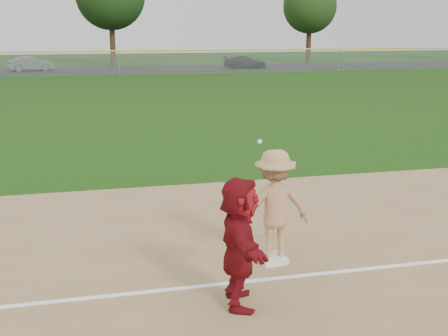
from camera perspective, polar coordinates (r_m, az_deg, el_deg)
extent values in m
plane|color=#193F0C|center=(9.79, 2.04, -9.51)|extent=(160.00, 160.00, 0.00)
cube|color=white|center=(9.08, 3.40, -11.32)|extent=(60.00, 0.10, 0.01)
cube|color=black|center=(54.84, -10.89, 9.78)|extent=(120.00, 10.00, 0.01)
cube|color=white|center=(9.76, 4.89, -9.19)|extent=(0.49, 0.49, 0.10)
imported|color=maroon|center=(7.99, 1.59, -7.55)|extent=(0.81, 1.83, 1.91)
imported|color=#56595E|center=(55.05, -19.01, 9.98)|extent=(4.15, 2.26, 1.30)
imported|color=black|center=(55.69, 2.14, 10.72)|extent=(4.37, 2.23, 1.22)
imported|color=#9F9FA1|center=(9.52, 5.14, -3.88)|extent=(1.26, 0.73, 1.94)
sphere|color=white|center=(9.22, 3.66, 2.69)|extent=(0.08, 0.08, 0.08)
plane|color=#999EA0|center=(48.79, -10.61, 10.46)|extent=(110.00, 0.00, 110.00)
cylinder|color=yellow|center=(48.74, -10.66, 11.63)|extent=(110.00, 0.12, 0.12)
cylinder|color=gray|center=(48.79, -10.61, 10.46)|extent=(0.08, 0.08, 2.00)
cylinder|color=gray|center=(53.63, 11.64, 10.72)|extent=(0.08, 0.08, 2.00)
cylinder|color=#332212|center=(60.22, -11.23, 12.09)|extent=(0.56, 0.56, 4.10)
cylinder|color=#331D12|center=(66.14, 8.57, 12.15)|extent=(0.56, 0.56, 3.64)
sphere|color=#18340F|center=(66.15, 8.72, 15.93)|extent=(6.00, 6.00, 6.00)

